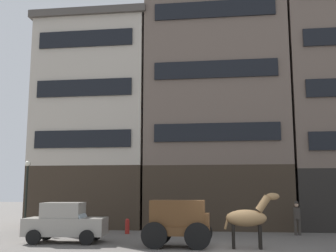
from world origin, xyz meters
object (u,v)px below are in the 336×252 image
streetlamp_curbside (27,185)px  pedestrian_officer (297,217)px  draft_horse (249,218)px  fire_hydrant_curbside (127,226)px  cargo_wagon (179,220)px  sedan_dark (65,222)px

streetlamp_curbside → pedestrian_officer: bearing=0.8°
draft_horse → fire_hydrant_curbside: 8.13m
fire_hydrant_curbside → cargo_wagon: bearing=-55.7°
draft_horse → streetlamp_curbside: size_ratio=0.57×
cargo_wagon → sedan_dark: size_ratio=0.77×
fire_hydrant_curbside → pedestrian_officer: bearing=2.6°
draft_horse → sedan_dark: bearing=173.8°
sedan_dark → fire_hydrant_curbside: size_ratio=4.60×
cargo_wagon → draft_horse: 2.95m
pedestrian_officer → fire_hydrant_curbside: bearing=-177.4°
cargo_wagon → fire_hydrant_curbside: (-3.41, 5.00, -0.72)m
cargo_wagon → sedan_dark: (-5.43, 0.91, -0.23)m
cargo_wagon → fire_hydrant_curbside: 6.09m
streetlamp_curbside → draft_horse: bearing=-22.6°
sedan_dark → fire_hydrant_curbside: 4.59m
cargo_wagon → pedestrian_officer: (5.86, 5.41, -0.17)m
sedan_dark → streetlamp_curbside: (-4.12, 4.29, 1.76)m
sedan_dark → pedestrian_officer: size_ratio=2.13×
draft_horse → pedestrian_officer: draft_horse is taller
fire_hydrant_curbside → sedan_dark: bearing=-116.4°
cargo_wagon → pedestrian_officer: cargo_wagon is taller
draft_horse → fire_hydrant_curbside: (-6.36, 5.00, -0.84)m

